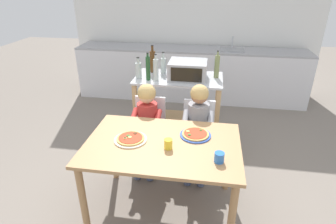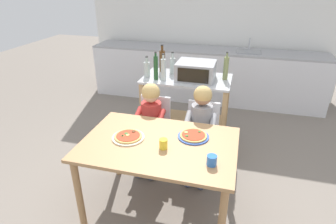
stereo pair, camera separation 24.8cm
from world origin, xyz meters
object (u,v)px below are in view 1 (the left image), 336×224
Objects in this scene: dining_chair_left at (149,127)px; dining_chair_right at (198,132)px; child_in_red_shirt at (146,118)px; bottle_dark_olive_oil at (153,61)px; bottle_squat_spirits at (163,65)px; child_in_grey_shirt at (198,122)px; bottle_clear_vinegar at (217,66)px; kitchen_island_cart at (178,100)px; pizza_plate_cream at (130,139)px; drinking_cup_blue at (219,157)px; toaster_oven at (188,70)px; dining_table at (163,153)px; bottle_brown_beer at (148,68)px; bottle_slim_sauce at (156,69)px; bottle_tall_green_wine at (138,70)px; pizza_plate_blue_rimmed at (195,135)px; drinking_cup_yellow at (168,144)px.

dining_chair_left is 1.00× the size of dining_chair_right.
child_in_red_shirt is (-0.00, -0.12, 0.18)m from dining_chair_left.
bottle_dark_olive_oil is 0.15m from bottle_squat_spirits.
bottle_dark_olive_oil is at bearing 96.43° from child_in_red_shirt.
child_in_grey_shirt reaches higher than dining_chair_right.
kitchen_island_cart is at bearing -171.78° from bottle_clear_vinegar.
dining_chair_left is 2.83× the size of pizza_plate_cream.
kitchen_island_cart reaches higher than drinking_cup_blue.
toaster_oven reaches higher than dining_table.
bottle_brown_beer is 0.25× the size of dining_table.
bottle_slim_sauce is at bearing 120.11° from drinking_cup_blue.
bottle_clear_vinegar is 0.84m from child_in_grey_shirt.
bottle_brown_beer is at bearing 148.20° from dining_chair_right.
bottle_tall_green_wine reaches higher than child_in_red_shirt.
toaster_oven is 1.73× the size of bottle_tall_green_wine.
bottle_dark_olive_oil is at bearing 108.28° from bottle_slim_sauce.
bottle_dark_olive_oil is 1.11m from dining_chair_right.
toaster_oven is 1.62× the size of bottle_squat_spirits.
bottle_tall_green_wine reaches higher than child_in_grey_shirt.
bottle_dark_olive_oil is at bearing 173.26° from bottle_clear_vinegar.
bottle_squat_spirits is (-0.66, 0.06, -0.03)m from bottle_clear_vinegar.
bottle_brown_beer reaches higher than bottle_slim_sauce.
bottle_tall_green_wine is 0.90× the size of pizza_plate_cream.
dining_table is (0.37, -1.40, -0.41)m from bottle_dark_olive_oil.
toaster_oven is at bearing 105.03° from drinking_cup_blue.
dining_chair_left is (0.21, -0.44, -0.54)m from bottle_tall_green_wine.
bottle_dark_olive_oil is at bearing 117.92° from drinking_cup_blue.
child_in_grey_shirt is (0.27, 0.58, 0.02)m from dining_table.
bottle_clear_vinegar is 0.33× the size of child_in_red_shirt.
bottle_dark_olive_oil is at bearing 97.54° from dining_chair_left.
bottle_squat_spirits is 0.27× the size of child_in_red_shirt.
bottle_dark_olive_oil is 0.43× the size of dining_chair_right.
dining_chair_right is 9.98× the size of drinking_cup_blue.
bottle_tall_green_wine is 1.31m from dining_table.
bottle_squat_spirits is 1.40m from pizza_plate_cream.
bottle_clear_vinegar is (0.45, 0.07, 0.44)m from kitchen_island_cart.
bottle_slim_sauce is at bearing 144.56° from dining_chair_right.
toaster_oven is (0.11, -0.02, 0.41)m from kitchen_island_cart.
child_in_grey_shirt is (0.77, -0.57, -0.35)m from bottle_tall_green_wine.
toaster_oven is at bearing 20.36° from bottle_slim_sauce.
dining_chair_left is 1.22m from drinking_cup_blue.
bottle_slim_sauce is at bearing 120.29° from pizza_plate_blue_rimmed.
dining_chair_right is at bearing -1.00° from dining_chair_left.
kitchen_island_cart is at bearing 113.46° from child_in_grey_shirt.
drinking_cup_yellow is at bearing -78.62° from bottle_squat_spirits.
bottle_clear_vinegar is (0.70, 0.22, 0.00)m from bottle_slim_sauce.
bottle_clear_vinegar is 1.44m from dining_table.
bottle_brown_beer is 1.27m from drinking_cup_yellow.
bottle_clear_vinegar is 1.53m from pizza_plate_cream.
bottle_clear_vinegar reaches higher than dining_chair_left.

